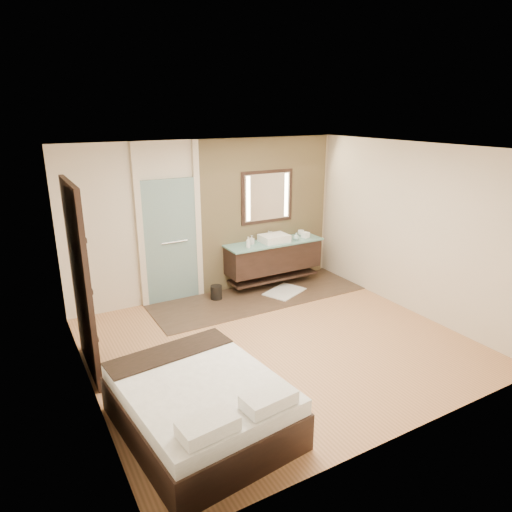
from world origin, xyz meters
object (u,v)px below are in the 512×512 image
vanity (273,256)px  waste_bin (216,293)px  bed (201,404)px  mirror_unit (267,197)px

vanity → waste_bin: (-1.20, -0.07, -0.45)m
vanity → bed: (-2.75, -3.08, -0.29)m
vanity → mirror_unit: mirror_unit is taller
mirror_unit → waste_bin: 1.96m
waste_bin → bed: bearing=-117.3°
vanity → waste_bin: vanity is taller
mirror_unit → bed: size_ratio=0.54×
bed → waste_bin: 3.39m
vanity → bed: bearing=-131.8°
mirror_unit → bed: mirror_unit is taller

